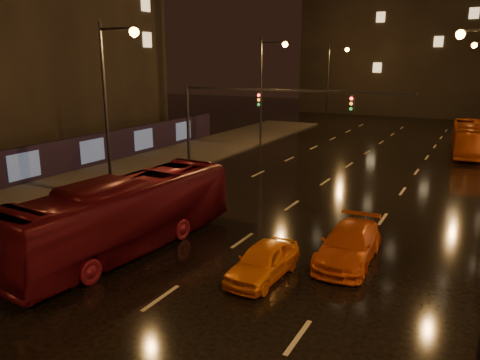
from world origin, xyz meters
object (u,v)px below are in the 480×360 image
object	(u,v)px
bus_red	(125,215)
bus_curb	(468,139)
taxi_far	(349,245)
taxi_near	(263,261)

from	to	relation	value
bus_red	bus_curb	size ratio (longest dim) A/B	1.16
bus_curb	taxi_far	size ratio (longest dim) A/B	1.99
taxi_far	taxi_near	bearing A→B (deg)	-131.53
bus_red	taxi_far	distance (m)	9.30
bus_curb	taxi_far	distance (m)	27.32
taxi_near	bus_red	bearing A→B (deg)	-174.48
bus_red	bus_curb	bearing A→B (deg)	73.27
bus_curb	taxi_near	bearing A→B (deg)	-105.15
taxi_near	bus_curb	bearing A→B (deg)	82.26
bus_red	bus_curb	distance (m)	32.61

